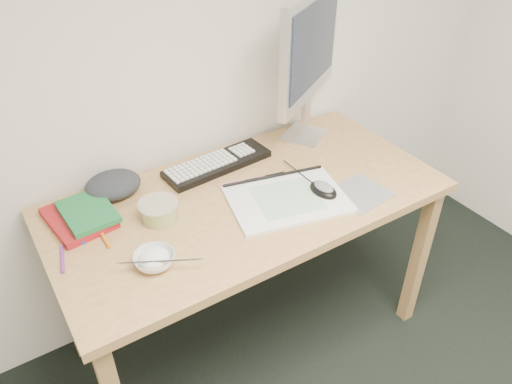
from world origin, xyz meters
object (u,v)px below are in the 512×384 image
Objects in this scene: sketchpad at (287,199)px; monitor at (310,51)px; rice_bowl at (155,260)px; desk at (248,214)px; keyboard at (217,164)px.

sketchpad is 0.68× the size of monitor.
desk is at bearing 19.65° from rice_bowl.
desk is 0.17m from sketchpad.
keyboard is (0.00, 0.23, 0.09)m from desk.
rice_bowl is (-0.42, -0.38, 0.01)m from keyboard.
desk is 0.25m from keyboard.
rice_bowl is at bearing -161.49° from sketchpad.
keyboard reaches higher than sketchpad.
desk is 0.45m from rice_bowl.
keyboard is (-0.10, 0.32, 0.01)m from sketchpad.
rice_bowl is at bearing -160.35° from desk.
monitor is 4.81× the size of rice_bowl.
desk is at bearing -95.08° from keyboard.
rice_bowl is at bearing -142.77° from keyboard.
sketchpad reaches higher than desk.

